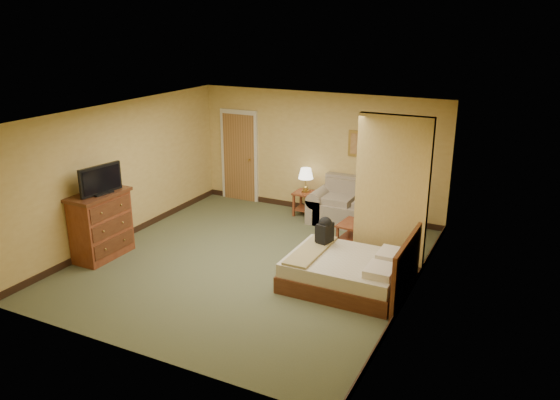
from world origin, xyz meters
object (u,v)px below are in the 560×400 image
Objects in this scene: loveseat at (355,210)px; dresser at (101,225)px; coffee_table at (357,229)px; bed at (349,271)px.

loveseat is 4.95m from dresser.
coffee_table is (0.35, -0.95, -0.02)m from loveseat.
bed is at bearing -72.96° from loveseat.
bed reaches higher than loveseat.
dresser reaches higher than bed.
bed is at bearing -74.87° from coffee_table.
dresser is 4.39m from bed.
dresser is (-3.84, -2.55, 0.31)m from coffee_table.
coffee_table is 0.36× the size of bed.
loveseat is 2.80m from bed.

